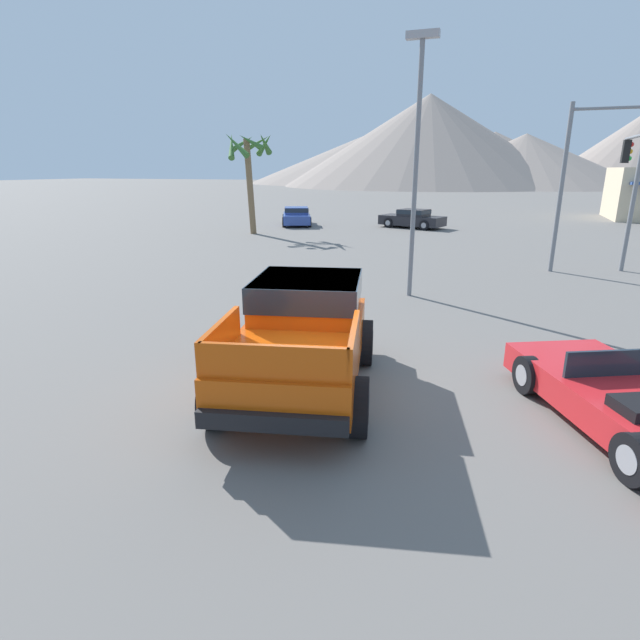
{
  "coord_description": "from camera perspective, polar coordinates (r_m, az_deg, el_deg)",
  "views": [
    {
      "loc": [
        2.88,
        -7.85,
        3.75
      ],
      "look_at": [
        -0.16,
        0.63,
        1.02
      ],
      "focal_mm": 28.0,
      "sensor_mm": 36.0,
      "label": 1
    }
  ],
  "objects": [
    {
      "name": "ground_plane",
      "position": [
        9.17,
        -0.35,
        -7.27
      ],
      "size": [
        320.0,
        320.0,
        0.0
      ],
      "primitive_type": "plane",
      "color": "slate"
    },
    {
      "name": "orange_pickup_truck",
      "position": [
        8.8,
        -1.96,
        -0.99
      ],
      "size": [
        3.2,
        5.15,
        1.84
      ],
      "rotation": [
        0.0,
        0.0,
        0.22
      ],
      "color": "#CC4C0C",
      "rests_on": "ground_plane"
    },
    {
      "name": "red_convertible_car",
      "position": [
        8.8,
        31.72,
        -8.04
      ],
      "size": [
        3.45,
        4.6,
        1.07
      ],
      "rotation": [
        0.0,
        0.0,
        0.45
      ],
      "color": "red",
      "rests_on": "ground_plane"
    },
    {
      "name": "parked_car_blue",
      "position": [
        35.24,
        -2.7,
        11.79
      ],
      "size": [
        3.23,
        4.41,
        1.23
      ],
      "rotation": [
        0.0,
        0.0,
        0.41
      ],
      "color": "#334C9E",
      "rests_on": "ground_plane"
    },
    {
      "name": "parked_car_dark",
      "position": [
        34.15,
        10.52,
        11.35
      ],
      "size": [
        4.49,
        2.87,
        1.21
      ],
      "rotation": [
        0.0,
        0.0,
        1.28
      ],
      "color": "#232328",
      "rests_on": "ground_plane"
    },
    {
      "name": "traffic_light_main",
      "position": [
        20.96,
        30.6,
        15.89
      ],
      "size": [
        4.16,
        0.38,
        6.0
      ],
      "color": "slate",
      "rests_on": "ground_plane"
    },
    {
      "name": "traffic_light_crosswalk",
      "position": [
        23.34,
        31.98,
        14.08
      ],
      "size": [
        0.38,
        3.18,
        5.18
      ],
      "rotation": [
        0.0,
        0.0,
        1.57
      ],
      "color": "slate",
      "rests_on": "ground_plane"
    },
    {
      "name": "street_lamp_post",
      "position": [
        15.26,
        11.03,
        19.09
      ],
      "size": [
        0.9,
        0.24,
        7.3
      ],
      "color": "slate",
      "rests_on": "ground_plane"
    },
    {
      "name": "palm_tree_tall",
      "position": [
        30.59,
        -8.09,
        17.95
      ],
      "size": [
        2.91,
        2.9,
        5.84
      ],
      "color": "brown",
      "rests_on": "ground_plane"
    },
    {
      "name": "distant_mountain_range",
      "position": [
        129.66,
        16.63,
        18.08
      ],
      "size": [
        124.27,
        86.17,
        19.54
      ],
      "color": "gray",
      "rests_on": "ground_plane"
    }
  ]
}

